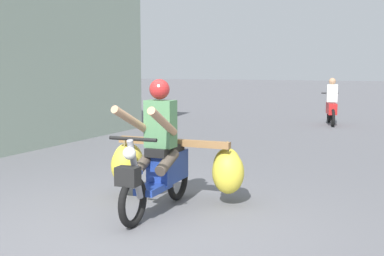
% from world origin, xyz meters
% --- Properties ---
extents(ground_plane, '(120.00, 120.00, 0.00)m').
position_xyz_m(ground_plane, '(0.00, 0.00, 0.00)').
color(ground_plane, slate).
extents(motorbike_main_loaded, '(1.85, 1.84, 1.58)m').
position_xyz_m(motorbike_main_loaded, '(-0.10, 1.06, 0.55)').
color(motorbike_main_loaded, black).
rests_on(motorbike_main_loaded, ground).
extents(motorbike_distant_ahead_left, '(0.63, 1.59, 1.40)m').
position_xyz_m(motorbike_distant_ahead_left, '(0.37, 10.79, 0.57)').
color(motorbike_distant_ahead_left, black).
rests_on(motorbike_distant_ahead_left, ground).
extents(shopfront_building, '(3.19, 7.77, 4.33)m').
position_xyz_m(shopfront_building, '(-6.10, 4.38, 2.17)').
color(shopfront_building, gray).
rests_on(shopfront_building, ground).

